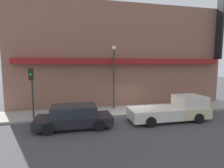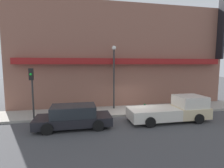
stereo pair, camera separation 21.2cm
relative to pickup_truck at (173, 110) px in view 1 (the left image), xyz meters
The scene contains 8 objects.
ground_plane 2.85m from the pickup_truck, 147.31° to the left, with size 80.00×80.00×0.00m, color #424244.
sidewalk 3.78m from the pickup_truck, 128.43° to the left, with size 36.00×2.87×0.15m.
building 7.37m from the pickup_truck, 111.50° to the left, with size 19.80×3.80×11.30m.
pickup_truck is the anchor object (origin of this frame).
parked_car 6.77m from the pickup_truck, behind, with size 4.61×2.07×1.39m.
fire_hydrant 2.60m from the pickup_truck, 117.06° to the left, with size 0.17×0.17×0.58m.
street_lamp 5.64m from the pickup_truck, 134.55° to the left, with size 0.36×0.36×5.27m.
traffic_light 9.89m from the pickup_truck, 168.74° to the left, with size 0.28×0.42×3.48m.
Camera 1 is at (-4.39, -12.21, 3.91)m, focal length 28.00 mm.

